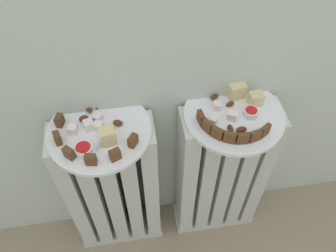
# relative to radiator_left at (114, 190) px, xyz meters

# --- Properties ---
(radiator_left) EXTENTS (0.31, 0.12, 0.63)m
(radiator_left) POSITION_rel_radiator_left_xyz_m (0.00, 0.00, 0.00)
(radiator_left) COLOR silver
(radiator_left) RESTS_ON ground_plane
(radiator_right) EXTENTS (0.31, 0.12, 0.63)m
(radiator_right) POSITION_rel_radiator_left_xyz_m (0.37, 0.00, 0.00)
(radiator_right) COLOR silver
(radiator_right) RESTS_ON ground_plane
(plate_left) EXTENTS (0.28, 0.28, 0.01)m
(plate_left) POSITION_rel_radiator_left_xyz_m (-0.00, 0.00, 0.33)
(plate_left) COLOR white
(plate_left) RESTS_ON radiator_left
(plate_right) EXTENTS (0.28, 0.28, 0.01)m
(plate_right) POSITION_rel_radiator_left_xyz_m (0.37, 0.00, 0.33)
(plate_right) COLOR white
(plate_right) RESTS_ON radiator_right
(dark_cake_slice_left_0) EXTENTS (0.02, 0.03, 0.03)m
(dark_cake_slice_left_0) POSITION_rel_radiator_left_xyz_m (-0.10, 0.03, 0.35)
(dark_cake_slice_left_0) COLOR #56351E
(dark_cake_slice_left_0) RESTS_ON plate_left
(dark_cake_slice_left_1) EXTENTS (0.02, 0.03, 0.03)m
(dark_cake_slice_left_1) POSITION_rel_radiator_left_xyz_m (-0.10, -0.03, 0.35)
(dark_cake_slice_left_1) COLOR #56351E
(dark_cake_slice_left_1) RESTS_ON plate_left
(dark_cake_slice_left_2) EXTENTS (0.03, 0.03, 0.03)m
(dark_cake_slice_left_2) POSITION_rel_radiator_left_xyz_m (-0.07, -0.08, 0.35)
(dark_cake_slice_left_2) COLOR #56351E
(dark_cake_slice_left_2) RESTS_ON plate_left
(dark_cake_slice_left_3) EXTENTS (0.03, 0.02, 0.03)m
(dark_cake_slice_left_3) POSITION_rel_radiator_left_xyz_m (-0.02, -0.11, 0.35)
(dark_cake_slice_left_3) COLOR #56351E
(dark_cake_slice_left_3) RESTS_ON plate_left
(dark_cake_slice_left_4) EXTENTS (0.03, 0.03, 0.03)m
(dark_cake_slice_left_4) POSITION_rel_radiator_left_xyz_m (0.04, -0.10, 0.35)
(dark_cake_slice_left_4) COLOR #56351E
(dark_cake_slice_left_4) RESTS_ON plate_left
(dark_cake_slice_left_5) EXTENTS (0.03, 0.03, 0.03)m
(dark_cake_slice_left_5) POSITION_rel_radiator_left_xyz_m (0.09, -0.06, 0.35)
(dark_cake_slice_left_5) COLOR #56351E
(dark_cake_slice_left_5) RESTS_ON plate_left
(marble_cake_slice_left_0) EXTENTS (0.04, 0.04, 0.05)m
(marble_cake_slice_left_0) POSITION_rel_radiator_left_xyz_m (0.02, -0.04, 0.36)
(marble_cake_slice_left_0) COLOR beige
(marble_cake_slice_left_0) RESTS_ON plate_left
(turkish_delight_left_0) EXTENTS (0.03, 0.03, 0.02)m
(turkish_delight_left_0) POSITION_rel_radiator_left_xyz_m (-0.00, 0.03, 0.34)
(turkish_delight_left_0) COLOR white
(turkish_delight_left_0) RESTS_ON plate_left
(turkish_delight_left_1) EXTENTS (0.03, 0.03, 0.02)m
(turkish_delight_left_1) POSITION_rel_radiator_left_xyz_m (0.00, 0.00, 0.34)
(turkish_delight_left_1) COLOR white
(turkish_delight_left_1) RESTS_ON plate_left
(turkish_delight_left_2) EXTENTS (0.03, 0.03, 0.03)m
(turkish_delight_left_2) POSITION_rel_radiator_left_xyz_m (-0.02, 0.01, 0.35)
(turkish_delight_left_2) COLOR white
(turkish_delight_left_2) RESTS_ON plate_left
(turkish_delight_left_3) EXTENTS (0.03, 0.03, 0.02)m
(turkish_delight_left_3) POSITION_rel_radiator_left_xyz_m (-0.07, 0.00, 0.34)
(turkish_delight_left_3) COLOR white
(turkish_delight_left_3) RESTS_ON plate_left
(medjool_date_left_0) EXTENTS (0.03, 0.02, 0.02)m
(medjool_date_left_0) POSITION_rel_radiator_left_xyz_m (-0.04, 0.04, 0.34)
(medjool_date_left_0) COLOR #4C2814
(medjool_date_left_0) RESTS_ON plate_left
(medjool_date_left_1) EXTENTS (0.03, 0.03, 0.01)m
(medjool_date_left_1) POSITION_rel_radiator_left_xyz_m (0.00, 0.08, 0.34)
(medjool_date_left_1) COLOR #4C2814
(medjool_date_left_1) RESTS_ON plate_left
(medjool_date_left_2) EXTENTS (0.03, 0.03, 0.01)m
(medjool_date_left_2) POSITION_rel_radiator_left_xyz_m (0.05, 0.01, 0.34)
(medjool_date_left_2) COLOR #4C2814
(medjool_date_left_2) RESTS_ON plate_left
(medjool_date_left_3) EXTENTS (0.02, 0.03, 0.02)m
(medjool_date_left_3) POSITION_rel_radiator_left_xyz_m (-0.02, 0.07, 0.34)
(medjool_date_left_3) COLOR #4C2814
(medjool_date_left_3) RESTS_ON plate_left
(jam_bowl_left) EXTENTS (0.05, 0.05, 0.02)m
(jam_bowl_left) POSITION_rel_radiator_left_xyz_m (-0.04, -0.07, 0.34)
(jam_bowl_left) COLOR white
(jam_bowl_left) RESTS_ON plate_left
(dark_cake_slice_right_0) EXTENTS (0.02, 0.03, 0.04)m
(dark_cake_slice_right_0) POSITION_rel_radiator_left_xyz_m (0.27, -0.02, 0.35)
(dark_cake_slice_right_0) COLOR #56351E
(dark_cake_slice_right_0) RESTS_ON plate_right
(dark_cake_slice_right_1) EXTENTS (0.03, 0.03, 0.04)m
(dark_cake_slice_right_1) POSITION_rel_radiator_left_xyz_m (0.28, -0.05, 0.35)
(dark_cake_slice_right_1) COLOR #56351E
(dark_cake_slice_right_1) RESTS_ON plate_right
(dark_cake_slice_right_2) EXTENTS (0.03, 0.03, 0.04)m
(dark_cake_slice_right_2) POSITION_rel_radiator_left_xyz_m (0.30, -0.07, 0.35)
(dark_cake_slice_right_2) COLOR #56351E
(dark_cake_slice_right_2) RESTS_ON plate_right
(dark_cake_slice_right_3) EXTENTS (0.03, 0.02, 0.04)m
(dark_cake_slice_right_3) POSITION_rel_radiator_left_xyz_m (0.33, -0.09, 0.35)
(dark_cake_slice_right_3) COLOR #56351E
(dark_cake_slice_right_3) RESTS_ON plate_right
(dark_cake_slice_right_4) EXTENTS (0.03, 0.02, 0.04)m
(dark_cake_slice_right_4) POSITION_rel_radiator_left_xyz_m (0.37, -0.10, 0.35)
(dark_cake_slice_right_4) COLOR #56351E
(dark_cake_slice_right_4) RESTS_ON plate_right
(dark_cake_slice_right_5) EXTENTS (0.03, 0.02, 0.04)m
(dark_cake_slice_right_5) POSITION_rel_radiator_left_xyz_m (0.40, -0.10, 0.35)
(dark_cake_slice_right_5) COLOR #56351E
(dark_cake_slice_right_5) RESTS_ON plate_right
(dark_cake_slice_right_6) EXTENTS (0.03, 0.03, 0.04)m
(dark_cake_slice_right_6) POSITION_rel_radiator_left_xyz_m (0.43, -0.09, 0.35)
(dark_cake_slice_right_6) COLOR #56351E
(dark_cake_slice_right_6) RESTS_ON plate_right
(marble_cake_slice_right_0) EXTENTS (0.05, 0.04, 0.05)m
(marble_cake_slice_right_0) POSITION_rel_radiator_left_xyz_m (0.40, 0.06, 0.36)
(marble_cake_slice_right_0) COLOR beige
(marble_cake_slice_right_0) RESTS_ON plate_right
(marble_cake_slice_right_1) EXTENTS (0.04, 0.03, 0.04)m
(marble_cake_slice_right_1) POSITION_rel_radiator_left_xyz_m (0.44, 0.03, 0.35)
(marble_cake_slice_right_1) COLOR beige
(marble_cake_slice_right_1) RESTS_ON plate_right
(turkish_delight_right_0) EXTENTS (0.03, 0.03, 0.02)m
(turkish_delight_right_0) POSITION_rel_radiator_left_xyz_m (0.36, -0.02, 0.35)
(turkish_delight_right_0) COLOR white
(turkish_delight_right_0) RESTS_ON plate_right
(turkish_delight_right_1) EXTENTS (0.03, 0.03, 0.02)m
(turkish_delight_right_1) POSITION_rel_radiator_left_xyz_m (0.31, -0.02, 0.34)
(turkish_delight_right_1) COLOR white
(turkish_delight_right_1) RESTS_ON plate_right
(turkish_delight_right_2) EXTENTS (0.03, 0.03, 0.02)m
(turkish_delight_right_2) POSITION_rel_radiator_left_xyz_m (0.33, 0.03, 0.34)
(turkish_delight_right_2) COLOR white
(turkish_delight_right_2) RESTS_ON plate_right
(medjool_date_right_0) EXTENTS (0.03, 0.02, 0.01)m
(medjool_date_right_0) POSITION_rel_radiator_left_xyz_m (0.37, 0.03, 0.34)
(medjool_date_right_0) COLOR #4C2814
(medjool_date_right_0) RESTS_ON plate_right
(medjool_date_right_1) EXTENTS (0.03, 0.03, 0.01)m
(medjool_date_right_1) POSITION_rel_radiator_left_xyz_m (0.33, 0.06, 0.34)
(medjool_date_right_1) COLOR #4C2814
(medjool_date_right_1) RESTS_ON plate_right
(medjool_date_right_2) EXTENTS (0.03, 0.02, 0.02)m
(medjool_date_right_2) POSITION_rel_radiator_left_xyz_m (0.37, -0.07, 0.34)
(medjool_date_right_2) COLOR #4C2814
(medjool_date_right_2) RESTS_ON plate_right
(medjool_date_right_3) EXTENTS (0.02, 0.03, 0.01)m
(medjool_date_right_3) POSITION_rel_radiator_left_xyz_m (0.35, -0.06, 0.34)
(medjool_date_right_3) COLOR #4C2814
(medjool_date_right_3) RESTS_ON plate_right
(jam_bowl_right) EXTENTS (0.04, 0.04, 0.02)m
(jam_bowl_right) POSITION_rel_radiator_left_xyz_m (0.42, -0.01, 0.34)
(jam_bowl_right) COLOR white
(jam_bowl_right) RESTS_ON plate_right
(fork) EXTENTS (0.06, 0.09, 0.00)m
(fork) POSITION_rel_radiator_left_xyz_m (0.02, -0.02, 0.33)
(fork) COLOR #B7B7BC
(fork) RESTS_ON plate_left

